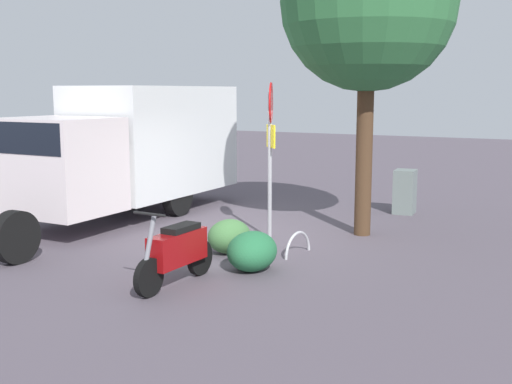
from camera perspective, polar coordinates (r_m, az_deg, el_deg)
The scene contains 9 objects.
ground_plane at distance 12.57m, azimuth -1.17°, elevation -4.14°, with size 60.00×60.00×0.00m, color #524953.
box_truck_near at distance 14.83m, azimuth -11.33°, elevation 4.11°, with size 7.66×2.23×2.98m.
motorcycle at distance 9.54m, azimuth -7.12°, elevation -5.26°, with size 1.81×0.55×1.20m.
stop_sign at distance 12.23m, azimuth 1.31°, elevation 5.08°, with size 0.71×0.33×3.03m.
street_tree at distance 12.81m, azimuth 10.04°, elevation 16.30°, with size 3.38×3.38×6.23m.
utility_cabinet at distance 15.37m, azimuth 13.22°, elevation 0.03°, with size 0.55×0.47×1.04m, color slate.
bike_rack_hoop at distance 11.31m, azimuth 3.77°, elevation -5.65°, with size 0.85×0.85×0.05m, color #B7B7BC.
shrub_near_sign at distance 11.36m, azimuth -2.42°, elevation -4.00°, with size 0.89×0.73×0.61m, color #43743E.
shrub_mid_verge at distance 10.24m, azimuth -0.35°, elevation -5.34°, with size 0.94×0.77×0.64m, color #256A3E.
Camera 1 is at (10.71, 5.92, 2.87)m, focal length 44.52 mm.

